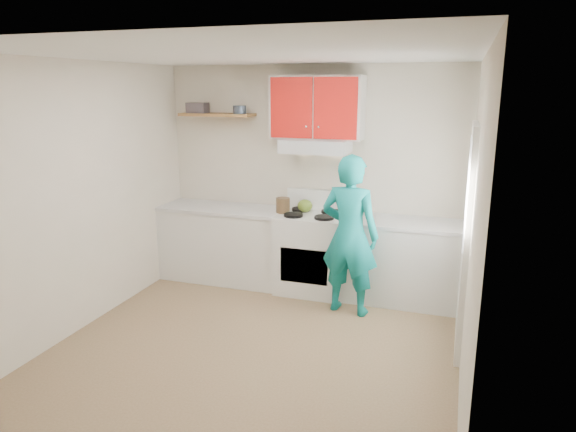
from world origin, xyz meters
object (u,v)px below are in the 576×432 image
(kettle, at_px, (305,206))
(crock, at_px, (283,206))
(stove, at_px, (312,253))
(person, at_px, (350,235))
(tin, at_px, (240,110))

(kettle, height_order, crock, crock)
(stove, height_order, person, person)
(stove, xyz_separation_m, crock, (-0.35, -0.01, 0.54))
(stove, xyz_separation_m, person, (0.54, -0.46, 0.39))
(stove, height_order, crock, crock)
(tin, height_order, crock, tin)
(stove, bearing_deg, tin, 171.72)
(tin, xyz_separation_m, crock, (0.59, -0.15, -1.09))
(stove, relative_size, person, 0.54)
(tin, xyz_separation_m, kettle, (0.82, -0.03, -1.09))
(kettle, xyz_separation_m, person, (0.66, -0.56, -0.15))
(stove, distance_m, kettle, 0.56)
(kettle, relative_size, person, 0.10)
(stove, relative_size, tin, 5.91)
(stove, distance_m, person, 0.80)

